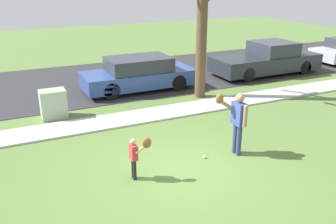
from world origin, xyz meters
name	(u,v)px	position (x,y,z in m)	size (l,w,h in m)	color
ground_plane	(131,120)	(0.00, 3.50, 0.00)	(48.00, 48.00, 0.00)	#567538
sidewalk_strip	(130,118)	(0.00, 3.60, 0.03)	(36.00, 1.20, 0.06)	#B2B2AD
road_surface	(92,81)	(0.00, 8.60, 0.01)	(36.00, 6.80, 0.02)	#2D2D30
person_adult	(237,117)	(1.66, 0.08, 1.02)	(0.68, 0.60, 1.66)	navy
person_child	(137,152)	(-1.09, -0.04, 0.68)	(0.45, 0.40, 1.05)	black
baseball	(204,157)	(0.80, 0.18, 0.04)	(0.07, 0.07, 0.07)	white
utility_cabinet	(53,104)	(-2.20, 4.77, 0.47)	(0.82, 0.59, 0.94)	#9EB293
street_tree_near	(202,16)	(3.24, 4.71, 3.05)	(1.85, 1.89, 5.76)	brown
parked_wagon_blue	(139,74)	(1.44, 6.56, 0.66)	(4.50, 1.80, 1.33)	#2D478C
parked_pickup_dark	(267,60)	(7.85, 6.47, 0.67)	(5.20, 1.95, 1.48)	#23282D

